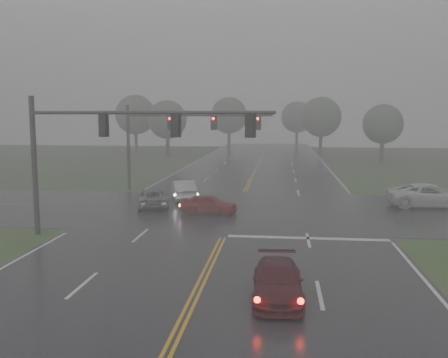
# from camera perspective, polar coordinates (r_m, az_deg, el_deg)

# --- Properties ---
(main_road) EXTENTS (18.00, 160.00, 0.02)m
(main_road) POSITION_cam_1_polar(r_m,az_deg,el_deg) (32.55, 1.09, -4.20)
(main_road) COLOR black
(main_road) RESTS_ON ground
(cross_street) EXTENTS (120.00, 14.00, 0.02)m
(cross_street) POSITION_cam_1_polar(r_m,az_deg,el_deg) (34.50, 1.41, -3.54)
(cross_street) COLOR black
(cross_street) RESTS_ON ground
(stop_bar) EXTENTS (8.50, 0.50, 0.01)m
(stop_bar) POSITION_cam_1_polar(r_m,az_deg,el_deg) (26.98, 9.56, -6.74)
(stop_bar) COLOR silver
(stop_bar) RESTS_ON ground
(sedan_maroon) EXTENTS (1.88, 4.38, 1.26)m
(sedan_maroon) POSITION_cam_1_polar(r_m,az_deg,el_deg) (18.40, 6.12, -13.47)
(sedan_maroon) COLOR #400B0F
(sedan_maroon) RESTS_ON ground
(sedan_red) EXTENTS (3.90, 1.85, 1.29)m
(sedan_red) POSITION_cam_1_polar(r_m,az_deg,el_deg) (33.08, -1.75, -4.01)
(sedan_red) COLOR maroon
(sedan_red) RESTS_ON ground
(sedan_silver) EXTENTS (2.86, 4.85, 1.51)m
(sedan_silver) POSITION_cam_1_polar(r_m,az_deg,el_deg) (38.59, -4.66, -2.39)
(sedan_silver) COLOR #B8BAC0
(sedan_silver) RESTS_ON ground
(car_grey) EXTENTS (3.25, 4.97, 1.27)m
(car_grey) POSITION_cam_1_polar(r_m,az_deg,el_deg) (35.95, -8.11, -3.16)
(car_grey) COLOR #595C60
(car_grey) RESTS_ON ground
(pickup_white) EXTENTS (5.94, 2.77, 1.65)m
(pickup_white) POSITION_cam_1_polar(r_m,az_deg,el_deg) (38.30, 22.52, -3.01)
(pickup_white) COLOR silver
(pickup_white) RESTS_ON ground
(signal_gantry_near) EXTENTS (13.09, 0.33, 7.52)m
(signal_gantry_near) POSITION_cam_1_polar(r_m,az_deg,el_deg) (27.08, -13.43, 4.50)
(signal_gantry_near) COLOR black
(signal_gantry_near) RESTS_ON ground
(signal_gantry_far) EXTENTS (12.62, 0.37, 7.33)m
(signal_gantry_far) POSITION_cam_1_polar(r_m,az_deg,el_deg) (43.17, -5.99, 5.49)
(signal_gantry_far) COLOR black
(signal_gantry_far) RESTS_ON ground
(tree_nw_a) EXTENTS (5.94, 5.94, 8.72)m
(tree_nw_a) POSITION_cam_1_polar(r_m,az_deg,el_deg) (77.31, -6.50, 6.75)
(tree_nw_a) COLOR #372D24
(tree_nw_a) RESTS_ON ground
(tree_ne_a) EXTENTS (6.35, 6.35, 9.33)m
(tree_ne_a) POSITION_cam_1_polar(r_m,az_deg,el_deg) (81.30, 11.05, 6.97)
(tree_ne_a) COLOR #372D24
(tree_ne_a) RESTS_ON ground
(tree_n_mid) EXTENTS (6.58, 6.58, 9.66)m
(tree_n_mid) POSITION_cam_1_polar(r_m,az_deg,el_deg) (90.52, 0.58, 7.27)
(tree_n_mid) COLOR #372D24
(tree_n_mid) RESTS_ON ground
(tree_e_near) EXTENTS (5.42, 5.42, 7.96)m
(tree_e_near) POSITION_cam_1_polar(r_m,az_deg,el_deg) (71.54, 17.70, 6.00)
(tree_e_near) COLOR #372D24
(tree_e_near) RESTS_ON ground
(tree_nw_b) EXTENTS (6.71, 6.71, 9.86)m
(tree_nw_b) POSITION_cam_1_polar(r_m,az_deg,el_deg) (86.15, -10.09, 7.24)
(tree_nw_b) COLOR #372D24
(tree_nw_b) RESTS_ON ground
(tree_n_far) EXTENTS (6.23, 6.23, 9.15)m
(tree_n_far) POSITION_cam_1_polar(r_m,az_deg,el_deg) (100.19, 8.35, 7.01)
(tree_n_far) COLOR #372D24
(tree_n_far) RESTS_ON ground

